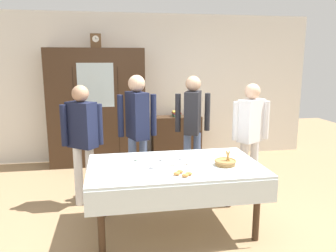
% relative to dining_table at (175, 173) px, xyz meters
% --- Properties ---
extents(ground_plane, '(12.00, 12.00, 0.00)m').
position_rel_dining_table_xyz_m(ground_plane, '(0.00, 0.24, -0.66)').
color(ground_plane, '#997A56').
rests_on(ground_plane, ground).
extents(back_wall, '(6.40, 0.10, 2.70)m').
position_rel_dining_table_xyz_m(back_wall, '(0.00, 2.89, 0.69)').
color(back_wall, silver).
rests_on(back_wall, ground).
extents(dining_table, '(1.87, 1.10, 0.75)m').
position_rel_dining_table_xyz_m(dining_table, '(0.00, 0.00, 0.00)').
color(dining_table, '#3D2819').
rests_on(dining_table, ground).
extents(wall_cabinet, '(1.68, 0.46, 2.07)m').
position_rel_dining_table_xyz_m(wall_cabinet, '(-0.90, 2.59, 0.38)').
color(wall_cabinet, '#3D2819').
rests_on(wall_cabinet, ground).
extents(mantel_clock, '(0.18, 0.11, 0.24)m').
position_rel_dining_table_xyz_m(mantel_clock, '(-0.88, 2.59, 1.53)').
color(mantel_clock, brown).
rests_on(mantel_clock, wall_cabinet).
extents(bookshelf_low, '(0.92, 0.35, 0.82)m').
position_rel_dining_table_xyz_m(bookshelf_low, '(0.55, 2.64, -0.25)').
color(bookshelf_low, '#3D2819').
rests_on(bookshelf_low, ground).
extents(book_stack, '(0.17, 0.22, 0.10)m').
position_rel_dining_table_xyz_m(book_stack, '(0.55, 2.64, 0.21)').
color(book_stack, '#3D754C').
rests_on(book_stack, bookshelf_low).
extents(tea_cup_back_edge, '(0.13, 0.13, 0.06)m').
position_rel_dining_table_xyz_m(tea_cup_back_edge, '(0.16, -0.01, 0.12)').
color(tea_cup_back_edge, white).
rests_on(tea_cup_back_edge, dining_table).
extents(tea_cup_far_left, '(0.13, 0.13, 0.06)m').
position_rel_dining_table_xyz_m(tea_cup_far_left, '(-0.00, -0.03, 0.12)').
color(tea_cup_far_left, white).
rests_on(tea_cup_far_left, dining_table).
extents(tea_cup_mid_left, '(0.13, 0.13, 0.06)m').
position_rel_dining_table_xyz_m(tea_cup_mid_left, '(-0.37, 0.22, 0.12)').
color(tea_cup_mid_left, silver).
rests_on(tea_cup_mid_left, dining_table).
extents(tea_cup_near_right, '(0.13, 0.13, 0.06)m').
position_rel_dining_table_xyz_m(tea_cup_near_right, '(0.13, 0.17, 0.12)').
color(tea_cup_near_right, white).
rests_on(tea_cup_near_right, dining_table).
extents(tea_cup_near_left, '(0.13, 0.13, 0.06)m').
position_rel_dining_table_xyz_m(tea_cup_near_left, '(-0.24, -0.07, 0.12)').
color(tea_cup_near_left, white).
rests_on(tea_cup_near_left, dining_table).
extents(tea_cup_far_right, '(0.13, 0.13, 0.06)m').
position_rel_dining_table_xyz_m(tea_cup_far_right, '(-0.10, 0.17, 0.12)').
color(tea_cup_far_right, white).
rests_on(tea_cup_far_right, dining_table).
extents(bread_basket, '(0.24, 0.24, 0.16)m').
position_rel_dining_table_xyz_m(bread_basket, '(0.54, -0.08, 0.12)').
color(bread_basket, '#9E7542').
rests_on(bread_basket, dining_table).
extents(pastry_plate, '(0.28, 0.28, 0.05)m').
position_rel_dining_table_xyz_m(pastry_plate, '(0.01, -0.35, 0.10)').
color(pastry_plate, white).
rests_on(pastry_plate, dining_table).
extents(spoon_center, '(0.12, 0.02, 0.01)m').
position_rel_dining_table_xyz_m(spoon_center, '(0.74, -0.37, 0.09)').
color(spoon_center, silver).
rests_on(spoon_center, dining_table).
extents(spoon_mid_right, '(0.12, 0.02, 0.01)m').
position_rel_dining_table_xyz_m(spoon_mid_right, '(-0.03, 0.42, 0.09)').
color(spoon_mid_right, silver).
rests_on(spoon_mid_right, dining_table).
extents(spoon_near_right, '(0.12, 0.02, 0.01)m').
position_rel_dining_table_xyz_m(spoon_near_right, '(0.15, 0.39, 0.09)').
color(spoon_near_right, silver).
rests_on(spoon_near_right, dining_table).
extents(person_behind_table_right, '(0.52, 0.41, 1.65)m').
position_rel_dining_table_xyz_m(person_behind_table_right, '(0.51, 1.24, 0.34)').
color(person_behind_table_right, slate).
rests_on(person_behind_table_right, ground).
extents(person_by_cabinet, '(0.52, 0.38, 1.57)m').
position_rel_dining_table_xyz_m(person_by_cabinet, '(-1.03, 0.85, 0.29)').
color(person_by_cabinet, silver).
rests_on(person_by_cabinet, ground).
extents(person_behind_table_left, '(0.52, 0.36, 1.56)m').
position_rel_dining_table_xyz_m(person_behind_table_left, '(1.20, 0.78, 0.29)').
color(person_behind_table_left, silver).
rests_on(person_behind_table_left, ground).
extents(person_beside_shelf, '(0.52, 0.40, 1.68)m').
position_rel_dining_table_xyz_m(person_beside_shelf, '(-0.32, 0.99, 0.37)').
color(person_beside_shelf, slate).
rests_on(person_beside_shelf, ground).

